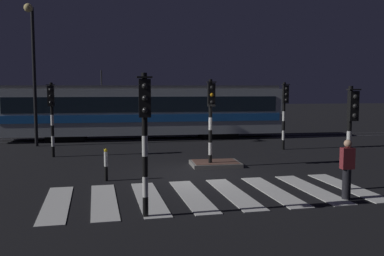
{
  "coord_description": "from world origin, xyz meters",
  "views": [
    {
      "loc": [
        -2.57,
        -15.19,
        3.19
      ],
      "look_at": [
        0.34,
        3.0,
        1.4
      ],
      "focal_mm": 40.08,
      "sensor_mm": 36.0,
      "label": 1
    }
  ],
  "objects_px": {
    "traffic_light_corner_far_right": "(285,105)",
    "pedestrian_waiting_at_kerb": "(347,169)",
    "traffic_light_kerb_mid_left": "(145,123)",
    "tram": "(144,110)",
    "traffic_light_corner_far_left": "(52,108)",
    "bollard_island_edge": "(106,165)",
    "traffic_light_median_centre": "(211,110)",
    "street_lamp_trackside_left": "(33,59)",
    "traffic_light_corner_near_right": "(351,122)"
  },
  "relations": [
    {
      "from": "traffic_light_corner_far_left",
      "to": "traffic_light_corner_far_right",
      "type": "distance_m",
      "value": 11.17
    },
    {
      "from": "traffic_light_median_centre",
      "to": "tram",
      "type": "distance_m",
      "value": 10.03
    },
    {
      "from": "traffic_light_median_centre",
      "to": "pedestrian_waiting_at_kerb",
      "type": "xyz_separation_m",
      "value": [
        2.83,
        -5.29,
        -1.41
      ]
    },
    {
      "from": "traffic_light_corner_far_left",
      "to": "pedestrian_waiting_at_kerb",
      "type": "xyz_separation_m",
      "value": [
        9.37,
        -8.84,
        -1.34
      ]
    },
    {
      "from": "traffic_light_median_centre",
      "to": "traffic_light_corner_far_left",
      "type": "bearing_deg",
      "value": 151.53
    },
    {
      "from": "traffic_light_kerb_mid_left",
      "to": "traffic_light_median_centre",
      "type": "xyz_separation_m",
      "value": [
        2.86,
        6.12,
        -0.03
      ]
    },
    {
      "from": "traffic_light_median_centre",
      "to": "street_lamp_trackside_left",
      "type": "xyz_separation_m",
      "value": [
        -7.99,
        7.21,
        2.34
      ]
    },
    {
      "from": "tram",
      "to": "pedestrian_waiting_at_kerb",
      "type": "height_order",
      "value": "tram"
    },
    {
      "from": "traffic_light_kerb_mid_left",
      "to": "traffic_light_corner_far_right",
      "type": "height_order",
      "value": "traffic_light_kerb_mid_left"
    },
    {
      "from": "traffic_light_corner_far_right",
      "to": "traffic_light_corner_near_right",
      "type": "height_order",
      "value": "traffic_light_corner_far_right"
    },
    {
      "from": "bollard_island_edge",
      "to": "pedestrian_waiting_at_kerb",
      "type": "bearing_deg",
      "value": -27.22
    },
    {
      "from": "street_lamp_trackside_left",
      "to": "pedestrian_waiting_at_kerb",
      "type": "distance_m",
      "value": 16.96
    },
    {
      "from": "traffic_light_kerb_mid_left",
      "to": "traffic_light_corner_far_right",
      "type": "bearing_deg",
      "value": 53.84
    },
    {
      "from": "traffic_light_corner_far_left",
      "to": "tram",
      "type": "relative_size",
      "value": 0.2
    },
    {
      "from": "traffic_light_kerb_mid_left",
      "to": "pedestrian_waiting_at_kerb",
      "type": "xyz_separation_m",
      "value": [
        5.69,
        0.83,
        -1.44
      ]
    },
    {
      "from": "traffic_light_corner_far_right",
      "to": "pedestrian_waiting_at_kerb",
      "type": "distance_m",
      "value": 9.67
    },
    {
      "from": "traffic_light_corner_far_left",
      "to": "traffic_light_corner_near_right",
      "type": "xyz_separation_m",
      "value": [
        9.99,
        -7.88,
        -0.11
      ]
    },
    {
      "from": "traffic_light_corner_far_left",
      "to": "traffic_light_corner_far_right",
      "type": "xyz_separation_m",
      "value": [
        11.16,
        0.57,
        0.02
      ]
    },
    {
      "from": "traffic_light_corner_far_left",
      "to": "street_lamp_trackside_left",
      "type": "xyz_separation_m",
      "value": [
        -1.45,
        3.67,
        2.41
      ]
    },
    {
      "from": "traffic_light_corner_near_right",
      "to": "tram",
      "type": "height_order",
      "value": "tram"
    },
    {
      "from": "traffic_light_kerb_mid_left",
      "to": "street_lamp_trackside_left",
      "type": "distance_m",
      "value": 14.47
    },
    {
      "from": "traffic_light_corner_near_right",
      "to": "traffic_light_median_centre",
      "type": "bearing_deg",
      "value": 128.47
    },
    {
      "from": "traffic_light_corner_far_left",
      "to": "traffic_light_kerb_mid_left",
      "type": "distance_m",
      "value": 10.34
    },
    {
      "from": "traffic_light_corner_far_right",
      "to": "traffic_light_median_centre",
      "type": "bearing_deg",
      "value": -138.28
    },
    {
      "from": "traffic_light_corner_far_left",
      "to": "traffic_light_corner_far_right",
      "type": "relative_size",
      "value": 0.99
    },
    {
      "from": "street_lamp_trackside_left",
      "to": "bollard_island_edge",
      "type": "height_order",
      "value": "street_lamp_trackside_left"
    },
    {
      "from": "traffic_light_corner_far_left",
      "to": "street_lamp_trackside_left",
      "type": "height_order",
      "value": "street_lamp_trackside_left"
    },
    {
      "from": "pedestrian_waiting_at_kerb",
      "to": "traffic_light_kerb_mid_left",
      "type": "bearing_deg",
      "value": -171.73
    },
    {
      "from": "traffic_light_corner_far_left",
      "to": "street_lamp_trackside_left",
      "type": "bearing_deg",
      "value": 111.58
    },
    {
      "from": "traffic_light_corner_far_right",
      "to": "bollard_island_edge",
      "type": "bearing_deg",
      "value": -145.49
    },
    {
      "from": "traffic_light_corner_near_right",
      "to": "street_lamp_trackside_left",
      "type": "bearing_deg",
      "value": 134.72
    },
    {
      "from": "traffic_light_corner_far_left",
      "to": "traffic_light_median_centre",
      "type": "distance_m",
      "value": 7.44
    },
    {
      "from": "pedestrian_waiting_at_kerb",
      "to": "traffic_light_median_centre",
      "type": "bearing_deg",
      "value": 118.15
    },
    {
      "from": "traffic_light_corner_far_left",
      "to": "bollard_island_edge",
      "type": "distance_m",
      "value": 6.15
    },
    {
      "from": "traffic_light_corner_far_right",
      "to": "pedestrian_waiting_at_kerb",
      "type": "relative_size",
      "value": 1.99
    },
    {
      "from": "pedestrian_waiting_at_kerb",
      "to": "traffic_light_corner_far_left",
      "type": "bearing_deg",
      "value": 136.68
    },
    {
      "from": "street_lamp_trackside_left",
      "to": "traffic_light_kerb_mid_left",
      "type": "bearing_deg",
      "value": -68.95
    },
    {
      "from": "traffic_light_corner_far_right",
      "to": "bollard_island_edge",
      "type": "relative_size",
      "value": 3.06
    },
    {
      "from": "traffic_light_corner_far_left",
      "to": "traffic_light_median_centre",
      "type": "relative_size",
      "value": 0.97
    },
    {
      "from": "street_lamp_trackside_left",
      "to": "pedestrian_waiting_at_kerb",
      "type": "height_order",
      "value": "street_lamp_trackside_left"
    },
    {
      "from": "traffic_light_kerb_mid_left",
      "to": "tram",
      "type": "relative_size",
      "value": 0.21
    },
    {
      "from": "traffic_light_median_centre",
      "to": "bollard_island_edge",
      "type": "bearing_deg",
      "value": -155.74
    },
    {
      "from": "tram",
      "to": "bollard_island_edge",
      "type": "relative_size",
      "value": 15.14
    },
    {
      "from": "traffic_light_corner_far_left",
      "to": "traffic_light_corner_far_right",
      "type": "height_order",
      "value": "traffic_light_corner_far_right"
    },
    {
      "from": "traffic_light_corner_far_right",
      "to": "traffic_light_corner_near_right",
      "type": "xyz_separation_m",
      "value": [
        -1.17,
        -8.45,
        -0.13
      ]
    },
    {
      "from": "traffic_light_corner_far_right",
      "to": "tram",
      "type": "distance_m",
      "value": 8.83
    },
    {
      "from": "tram",
      "to": "traffic_light_median_centre",
      "type": "bearing_deg",
      "value": -77.67
    },
    {
      "from": "traffic_light_corner_near_right",
      "to": "tram",
      "type": "distance_m",
      "value": 15.19
    },
    {
      "from": "traffic_light_corner_near_right",
      "to": "bollard_island_edge",
      "type": "relative_size",
      "value": 2.89
    },
    {
      "from": "traffic_light_corner_far_right",
      "to": "traffic_light_corner_near_right",
      "type": "relative_size",
      "value": 1.06
    }
  ]
}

